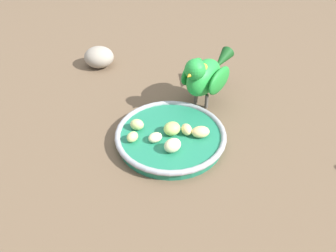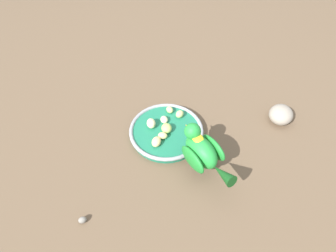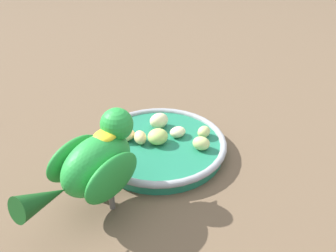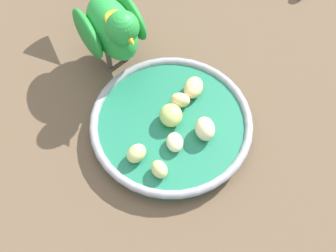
{
  "view_description": "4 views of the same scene",
  "coord_description": "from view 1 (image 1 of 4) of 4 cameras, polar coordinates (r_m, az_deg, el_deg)",
  "views": [
    {
      "loc": [
        0.55,
        -0.01,
        0.48
      ],
      "look_at": [
        0.02,
        -0.02,
        0.04
      ],
      "focal_mm": 37.04,
      "sensor_mm": 36.0,
      "label": 1
    },
    {
      "loc": [
        -0.21,
        0.49,
        0.67
      ],
      "look_at": [
        0.02,
        -0.01,
        0.04
      ],
      "focal_mm": 30.2,
      "sensor_mm": 36.0,
      "label": 2
    },
    {
      "loc": [
        -0.47,
        -0.05,
        0.36
      ],
      "look_at": [
        0.05,
        -0.03,
        0.04
      ],
      "focal_mm": 38.24,
      "sensor_mm": 36.0,
      "label": 3
    },
    {
      "loc": [
        0.17,
        -0.3,
        0.56
      ],
      "look_at": [
        0.03,
        -0.03,
        0.04
      ],
      "focal_mm": 48.85,
      "sensor_mm": 36.0,
      "label": 4
    }
  ],
  "objects": [
    {
      "name": "rock_large",
      "position": [
        0.97,
        -11.29,
        11.07
      ],
      "size": [
        0.08,
        0.08,
        0.06
      ],
      "primitive_type": "ellipsoid",
      "rotation": [
        0.0,
        0.0,
        4.67
      ],
      "color": "gray",
      "rests_on": "ground_plane"
    },
    {
      "name": "apple_piece_6",
      "position": [
        0.68,
        -2.12,
        -1.89
      ],
      "size": [
        0.04,
        0.04,
        0.02
      ],
      "primitive_type": "ellipsoid",
      "rotation": [
        0.0,
        0.0,
        5.34
      ],
      "color": "beige",
      "rests_on": "feeding_bowl"
    },
    {
      "name": "apple_piece_5",
      "position": [
        0.69,
        5.38,
        -0.97
      ],
      "size": [
        0.03,
        0.04,
        0.02
      ],
      "primitive_type": "ellipsoid",
      "rotation": [
        0.0,
        0.0,
        1.71
      ],
      "color": "#E5C67F",
      "rests_on": "feeding_bowl"
    },
    {
      "name": "apple_piece_3",
      "position": [
        0.69,
        0.66,
        -0.42
      ],
      "size": [
        0.05,
        0.05,
        0.03
      ],
      "primitive_type": "ellipsoid",
      "rotation": [
        0.0,
        0.0,
        5.32
      ],
      "color": "#B2CC66",
      "rests_on": "feeding_bowl"
    },
    {
      "name": "apple_piece_1",
      "position": [
        0.71,
        -5.13,
        0.24
      ],
      "size": [
        0.03,
        0.03,
        0.02
      ],
      "primitive_type": "ellipsoid",
      "rotation": [
        0.0,
        0.0,
        1.35
      ],
      "color": "#C6D17A",
      "rests_on": "feeding_bowl"
    },
    {
      "name": "parrot",
      "position": [
        0.78,
        6.06,
        8.36
      ],
      "size": [
        0.18,
        0.14,
        0.14
      ],
      "rotation": [
        0.0,
        0.0,
        -0.57
      ],
      "color": "#59544C",
      "rests_on": "ground_plane"
    },
    {
      "name": "apple_piece_0",
      "position": [
        0.69,
        3.07,
        -0.57
      ],
      "size": [
        0.03,
        0.03,
        0.02
      ],
      "primitive_type": "ellipsoid",
      "rotation": [
        0.0,
        0.0,
        0.36
      ],
      "color": "#E5C67F",
      "rests_on": "feeding_bowl"
    },
    {
      "name": "ground_plane",
      "position": [
        0.73,
        1.58,
        -1.47
      ],
      "size": [
        4.0,
        4.0,
        0.0
      ],
      "primitive_type": "plane",
      "color": "brown"
    },
    {
      "name": "apple_piece_2",
      "position": [
        0.65,
        0.75,
        -3.2
      ],
      "size": [
        0.04,
        0.04,
        0.03
      ],
      "primitive_type": "ellipsoid",
      "rotation": [
        0.0,
        0.0,
        5.32
      ],
      "color": "beige",
      "rests_on": "feeding_bowl"
    },
    {
      "name": "apple_piece_4",
      "position": [
        0.68,
        -5.88,
        -1.79
      ],
      "size": [
        0.03,
        0.03,
        0.02
      ],
      "primitive_type": "ellipsoid",
      "rotation": [
        0.0,
        0.0,
        2.56
      ],
      "color": "#C6D17A",
      "rests_on": "feeding_bowl"
    },
    {
      "name": "feeding_bowl",
      "position": [
        0.7,
        0.43,
        -1.72
      ],
      "size": [
        0.23,
        0.23,
        0.03
      ],
      "color": "#1E7251",
      "rests_on": "ground_plane"
    }
  ]
}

